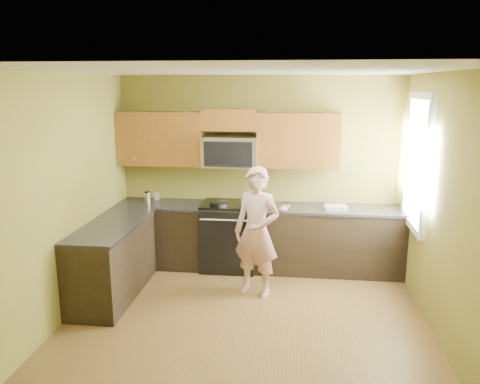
# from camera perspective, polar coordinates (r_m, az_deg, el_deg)

# --- Properties ---
(floor) EXTENTS (4.00, 4.00, 0.00)m
(floor) POSITION_cam_1_polar(r_m,az_deg,el_deg) (5.39, 0.50, -15.71)
(floor) COLOR brown
(floor) RESTS_ON ground
(ceiling) EXTENTS (4.00, 4.00, 0.00)m
(ceiling) POSITION_cam_1_polar(r_m,az_deg,el_deg) (4.74, 0.57, 14.32)
(ceiling) COLOR white
(ceiling) RESTS_ON ground
(wall_back) EXTENTS (4.00, 0.00, 4.00)m
(wall_back) POSITION_cam_1_polar(r_m,az_deg,el_deg) (6.84, 2.36, 2.47)
(wall_back) COLOR olive
(wall_back) RESTS_ON ground
(wall_front) EXTENTS (4.00, 0.00, 4.00)m
(wall_front) POSITION_cam_1_polar(r_m,az_deg,el_deg) (3.02, -3.67, -11.10)
(wall_front) COLOR olive
(wall_front) RESTS_ON ground
(wall_left) EXTENTS (0.00, 4.00, 4.00)m
(wall_left) POSITION_cam_1_polar(r_m,az_deg,el_deg) (5.48, -20.74, -0.96)
(wall_left) COLOR olive
(wall_left) RESTS_ON ground
(wall_right) EXTENTS (0.00, 4.00, 4.00)m
(wall_right) POSITION_cam_1_polar(r_m,az_deg,el_deg) (5.09, 23.54, -2.20)
(wall_right) COLOR olive
(wall_right) RESTS_ON ground
(cabinet_back_run) EXTENTS (4.00, 0.60, 0.88)m
(cabinet_back_run) POSITION_cam_1_polar(r_m,az_deg,el_deg) (6.78, 2.09, -5.58)
(cabinet_back_run) COLOR black
(cabinet_back_run) RESTS_ON floor
(cabinet_left_run) EXTENTS (0.60, 1.60, 0.88)m
(cabinet_left_run) POSITION_cam_1_polar(r_m,az_deg,el_deg) (6.14, -14.99, -8.01)
(cabinet_left_run) COLOR black
(cabinet_left_run) RESTS_ON floor
(countertop_back) EXTENTS (4.00, 0.62, 0.04)m
(countertop_back) POSITION_cam_1_polar(r_m,az_deg,el_deg) (6.64, 2.11, -1.83)
(countertop_back) COLOR black
(countertop_back) RESTS_ON cabinet_back_run
(countertop_left) EXTENTS (0.62, 1.60, 0.04)m
(countertop_left) POSITION_cam_1_polar(r_m,az_deg,el_deg) (5.99, -15.15, -3.90)
(countertop_left) COLOR black
(countertop_left) RESTS_ON cabinet_left_run
(stove) EXTENTS (0.76, 0.65, 0.95)m
(stove) POSITION_cam_1_polar(r_m,az_deg,el_deg) (6.79, -1.31, -5.24)
(stove) COLOR black
(stove) RESTS_ON floor
(microwave) EXTENTS (0.76, 0.40, 0.42)m
(microwave) POSITION_cam_1_polar(r_m,az_deg,el_deg) (6.67, -1.20, 3.08)
(microwave) COLOR silver
(microwave) RESTS_ON wall_back
(upper_cab_left) EXTENTS (1.22, 0.33, 0.75)m
(upper_cab_left) POSITION_cam_1_polar(r_m,az_deg,el_deg) (6.91, -9.33, 3.25)
(upper_cab_left) COLOR brown
(upper_cab_left) RESTS_ON wall_back
(upper_cab_right) EXTENTS (1.12, 0.33, 0.75)m
(upper_cab_right) POSITION_cam_1_polar(r_m,az_deg,el_deg) (6.64, 6.91, 2.95)
(upper_cab_right) COLOR brown
(upper_cab_right) RESTS_ON wall_back
(upper_cab_over_mw) EXTENTS (0.76, 0.33, 0.30)m
(upper_cab_over_mw) POSITION_cam_1_polar(r_m,az_deg,el_deg) (6.63, -1.19, 8.68)
(upper_cab_over_mw) COLOR brown
(upper_cab_over_mw) RESTS_ON wall_back
(window) EXTENTS (0.06, 1.06, 1.66)m
(window) POSITION_cam_1_polar(r_m,az_deg,el_deg) (6.16, 20.49, 3.35)
(window) COLOR white
(window) RESTS_ON wall_right
(woman) EXTENTS (0.69, 0.57, 1.61)m
(woman) POSITION_cam_1_polar(r_m,az_deg,el_deg) (5.85, 2.02, -4.80)
(woman) COLOR #CC6E66
(woman) RESTS_ON floor
(frying_pan) EXTENTS (0.33, 0.46, 0.05)m
(frying_pan) POSITION_cam_1_polar(r_m,az_deg,el_deg) (6.49, -2.58, -1.73)
(frying_pan) COLOR black
(frying_pan) RESTS_ON stove
(butter_tub) EXTENTS (0.16, 0.16, 0.09)m
(butter_tub) POSITION_cam_1_polar(r_m,az_deg,el_deg) (6.67, 0.63, -1.57)
(butter_tub) COLOR #CFD738
(butter_tub) RESTS_ON countertop_back
(toast_slice) EXTENTS (0.12, 0.12, 0.01)m
(toast_slice) POSITION_cam_1_polar(r_m,az_deg,el_deg) (6.62, 5.54, -1.68)
(toast_slice) COLOR #B27F47
(toast_slice) RESTS_ON countertop_back
(napkin_a) EXTENTS (0.11, 0.12, 0.06)m
(napkin_a) POSITION_cam_1_polar(r_m,az_deg,el_deg) (6.37, 5.21, -2.03)
(napkin_a) COLOR silver
(napkin_a) RESTS_ON countertop_back
(napkin_b) EXTENTS (0.16, 0.16, 0.07)m
(napkin_b) POSITION_cam_1_polar(r_m,az_deg,el_deg) (6.48, 3.37, -1.74)
(napkin_b) COLOR silver
(napkin_b) RESTS_ON countertop_back
(dish_towel) EXTENTS (0.31, 0.25, 0.05)m
(dish_towel) POSITION_cam_1_polar(r_m,az_deg,el_deg) (6.57, 11.41, -1.83)
(dish_towel) COLOR silver
(dish_towel) RESTS_ON countertop_back
(travel_mug) EXTENTS (0.09, 0.09, 0.16)m
(travel_mug) POSITION_cam_1_polar(r_m,az_deg,el_deg) (6.93, -10.99, -1.26)
(travel_mug) COLOR silver
(travel_mug) RESTS_ON countertop_back
(glass_a) EXTENTS (0.08, 0.08, 0.12)m
(glass_a) POSITION_cam_1_polar(r_m,az_deg,el_deg) (7.09, -9.84, -0.41)
(glass_a) COLOR silver
(glass_a) RESTS_ON countertop_back
(glass_b) EXTENTS (0.07, 0.07, 0.12)m
(glass_b) POSITION_cam_1_polar(r_m,az_deg,el_deg) (7.02, -9.97, -0.53)
(glass_b) COLOR silver
(glass_b) RESTS_ON countertop_back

